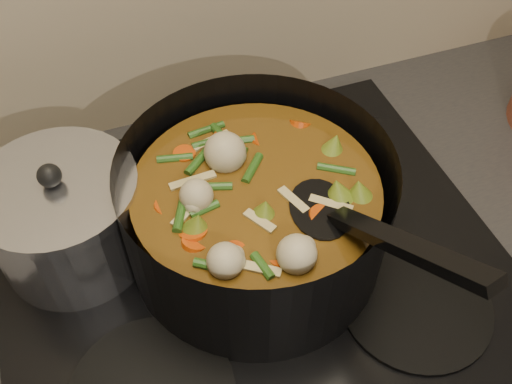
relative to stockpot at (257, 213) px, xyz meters
name	(u,v)px	position (x,y,z in m)	size (l,w,h in m)	color
stovetop	(252,261)	(-0.01, -0.01, -0.08)	(0.62, 0.54, 0.03)	black
stockpot	(257,213)	(0.00, 0.00, 0.00)	(0.32, 0.41, 0.23)	black
saucepan	(67,218)	(-0.21, 0.08, -0.01)	(0.19, 0.19, 0.15)	silver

